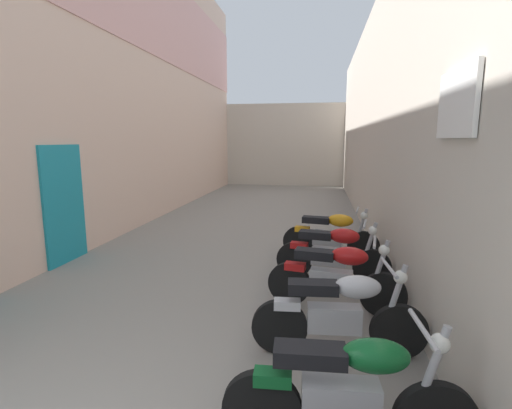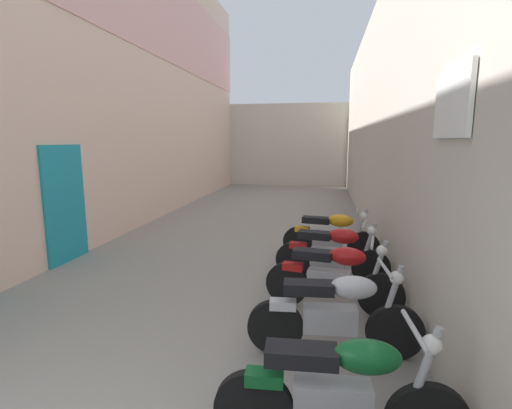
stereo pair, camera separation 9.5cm
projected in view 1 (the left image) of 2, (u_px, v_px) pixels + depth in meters
ground_plane at (237, 245)px, 8.32m from camera, size 34.49×34.49×0.00m
building_left at (136, 68)px, 10.03m from camera, size 0.45×18.49×8.28m
building_right at (378, 121)px, 9.29m from camera, size 0.45×18.49×5.52m
building_far_end at (286, 145)px, 19.88m from camera, size 8.89×2.00×4.08m
motorcycle_second at (349, 390)px, 2.72m from camera, size 1.85×0.58×1.04m
motorcycle_third at (340, 312)px, 3.97m from camera, size 1.85×0.58×1.04m
motorcycle_fourth at (336, 275)px, 5.05m from camera, size 1.84×0.58×1.04m
motorcycle_fifth at (333, 252)px, 6.09m from camera, size 1.84×0.58×1.04m
motorcycle_sixth at (331, 234)px, 7.24m from camera, size 1.84×0.58×1.04m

